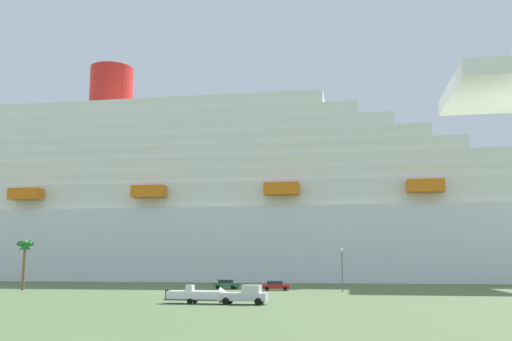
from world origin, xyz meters
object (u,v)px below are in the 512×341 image
object	(u,v)px
street_lamp	(342,263)
parked_car_red_hatchback	(276,285)
palm_tree	(25,249)
pickup_truck	(245,295)
cruise_ship	(223,210)
small_boat_on_trailer	(201,295)
parked_car_green_wagon	(227,284)

from	to	relation	value
street_lamp	parked_car_red_hatchback	size ratio (longest dim) A/B	1.46
street_lamp	parked_car_red_hatchback	distance (m)	12.06
palm_tree	street_lamp	bearing A→B (deg)	4.62
pickup_truck	street_lamp	bearing A→B (deg)	70.65
street_lamp	parked_car_red_hatchback	world-z (taller)	street_lamp
cruise_ship	street_lamp	xyz separation A→B (m)	(32.25, -50.56, -13.43)
palm_tree	street_lamp	xyz separation A→B (m)	(53.76, 4.35, -2.23)
parked_car_red_hatchback	small_boat_on_trailer	bearing A→B (deg)	-97.75
palm_tree	parked_car_green_wagon	distance (m)	35.29
pickup_truck	small_boat_on_trailer	bearing A→B (deg)	178.75
pickup_truck	street_lamp	xyz separation A→B (m)	(10.15, 28.89, 3.58)
parked_car_red_hatchback	street_lamp	bearing A→B (deg)	-12.09
parked_car_red_hatchback	palm_tree	bearing A→B (deg)	-171.00
cruise_ship	parked_car_red_hatchback	size ratio (longest dim) A/B	56.38
street_lamp	parked_car_green_wagon	xyz separation A→B (m)	(-20.66, 6.32, -3.79)
pickup_truck	street_lamp	size ratio (longest dim) A/B	0.81
parked_car_green_wagon	cruise_ship	bearing A→B (deg)	104.68
cruise_ship	small_boat_on_trailer	distance (m)	82.88
palm_tree	cruise_ship	bearing A→B (deg)	68.61
small_boat_on_trailer	parked_car_red_hatchback	distance (m)	31.46
pickup_truck	parked_car_green_wagon	distance (m)	36.75
palm_tree	street_lamp	size ratio (longest dim) A/B	1.22
cruise_ship	palm_tree	world-z (taller)	cruise_ship
cruise_ship	small_boat_on_trailer	bearing A→B (deg)	-78.03
cruise_ship	parked_car_green_wagon	bearing A→B (deg)	-75.32
cruise_ship	pickup_truck	bearing A→B (deg)	-74.45
cruise_ship	street_lamp	world-z (taller)	cruise_ship
small_boat_on_trailer	palm_tree	bearing A→B (deg)	147.49
street_lamp	small_boat_on_trailer	bearing A→B (deg)	-118.21
street_lamp	palm_tree	bearing A→B (deg)	-175.38
small_boat_on_trailer	street_lamp	bearing A→B (deg)	61.79
cruise_ship	street_lamp	distance (m)	61.46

